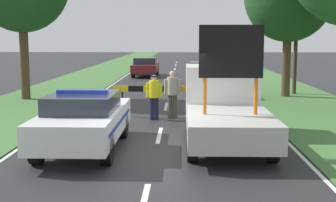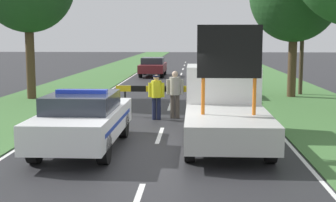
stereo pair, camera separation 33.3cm
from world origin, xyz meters
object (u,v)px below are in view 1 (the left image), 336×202
object	(u,v)px
work_truck	(224,105)
police_car	(84,119)
traffic_cone_near_police	(101,102)
traffic_cone_centre_front	(202,107)
queued_car_wagon_maroon	(146,66)
pedestrian_civilian	(172,91)
queued_car_sedan_black	(203,73)
queued_car_sedan_silver	(210,81)
road_barrier	(159,91)
police_officer	(154,93)
utility_pole	(297,14)

from	to	relation	value
work_truck	police_car	bearing A→B (deg)	19.70
police_car	traffic_cone_near_police	xyz separation A→B (m)	(-0.68, 6.41, -0.45)
traffic_cone_centre_front	queued_car_wagon_maroon	distance (m)	17.64
pedestrian_civilian	traffic_cone_centre_front	size ratio (longest dim) A/B	3.13
pedestrian_civilian	queued_car_sedan_black	size ratio (longest dim) A/B	0.40
work_truck	queued_car_sedan_silver	distance (m)	9.86
work_truck	queued_car_sedan_black	size ratio (longest dim) A/B	1.27
road_barrier	queued_car_sedan_black	xyz separation A→B (m)	(2.14, 11.86, -0.21)
work_truck	queued_car_wagon_maroon	distance (m)	22.18
road_barrier	traffic_cone_near_police	bearing A→B (deg)	148.75
police_car	queued_car_wagon_maroon	distance (m)	22.99
work_truck	police_officer	xyz separation A→B (m)	(-2.16, 3.31, -0.07)
road_barrier	queued_car_sedan_silver	size ratio (longest dim) A/B	0.75
queued_car_sedan_black	utility_pole	world-z (taller)	utility_pole
pedestrian_civilian	traffic_cone_centre_front	world-z (taller)	pedestrian_civilian
work_truck	traffic_cone_near_police	world-z (taller)	work_truck
police_officer	utility_pole	xyz separation A→B (m)	(6.69, 7.58, 3.11)
traffic_cone_near_police	traffic_cone_centre_front	size ratio (longest dim) A/B	1.25
traffic_cone_near_police	queued_car_wagon_maroon	bearing A→B (deg)	88.39
work_truck	queued_car_sedan_silver	size ratio (longest dim) A/B	1.21
work_truck	road_barrier	world-z (taller)	work_truck
traffic_cone_near_police	queued_car_sedan_silver	size ratio (longest dim) A/B	0.15
traffic_cone_near_police	queued_car_sedan_black	size ratio (longest dim) A/B	0.16
traffic_cone_near_police	utility_pole	bearing A→B (deg)	32.32
road_barrier	pedestrian_civilian	xyz separation A→B (m)	(0.52, -0.30, 0.05)
road_barrier	queued_car_sedan_silver	bearing A→B (deg)	67.22
traffic_cone_near_police	police_car	bearing A→B (deg)	-83.94
police_officer	utility_pole	bearing A→B (deg)	-118.51
road_barrier	queued_car_sedan_black	world-z (taller)	queued_car_sedan_black
pedestrian_civilian	queued_car_sedan_black	xyz separation A→B (m)	(1.62, 12.16, -0.26)
traffic_cone_near_police	traffic_cone_centre_front	world-z (taller)	traffic_cone_near_police
traffic_cone_near_police	queued_car_sedan_silver	xyz separation A→B (m)	(4.57, 4.60, 0.45)
police_officer	traffic_cone_centre_front	size ratio (longest dim) A/B	2.92
road_barrier	police_officer	bearing A→B (deg)	-103.10
work_truck	traffic_cone_centre_front	size ratio (longest dim) A/B	9.92
police_car	queued_car_sedan_black	bearing A→B (deg)	77.19
road_barrier	queued_car_wagon_maroon	xyz separation A→B (m)	(-1.87, 17.88, -0.21)
traffic_cone_near_police	traffic_cone_centre_front	bearing A→B (deg)	-10.26
utility_pole	queued_car_sedan_silver	bearing A→B (deg)	-166.56
road_barrier	traffic_cone_near_police	size ratio (longest dim) A/B	4.88
pedestrian_civilian	traffic_cone_near_police	bearing A→B (deg)	171.42
police_officer	work_truck	bearing A→B (deg)	136.09
pedestrian_civilian	traffic_cone_centre_front	xyz separation A→B (m)	(1.09, 0.90, -0.73)
work_truck	queued_car_sedan_silver	xyz separation A→B (m)	(0.19, 9.86, -0.23)
road_barrier	utility_pole	distance (m)	10.05
queued_car_sedan_silver	utility_pole	xyz separation A→B (m)	(4.34, 1.04, 3.27)
utility_pole	traffic_cone_near_police	bearing A→B (deg)	-147.68
pedestrian_civilian	queued_car_wagon_maroon	distance (m)	18.35
police_officer	road_barrier	bearing A→B (deg)	-88.07
queued_car_wagon_maroon	work_truck	bearing A→B (deg)	100.16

